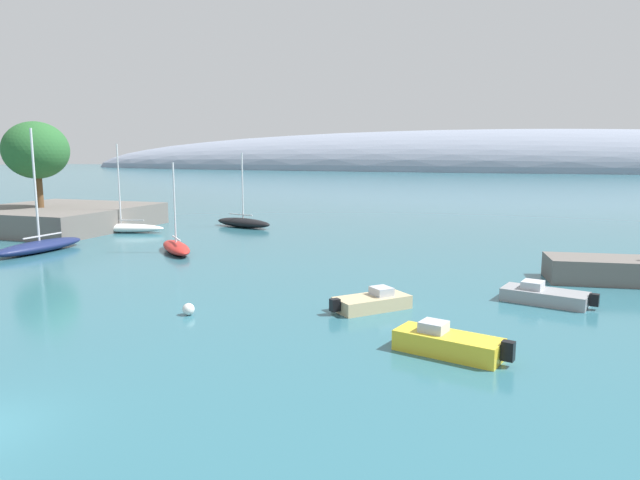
# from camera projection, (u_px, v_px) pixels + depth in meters

# --- Properties ---
(shore_outcrop) EXTENTS (15.63, 15.58, 2.23)m
(shore_outcrop) POSITION_uv_depth(u_px,v_px,m) (58.00, 217.00, 57.19)
(shore_outcrop) COLOR #66605B
(shore_outcrop) RESTS_ON ground
(tree_clump_shore) EXTENTS (6.18, 6.18, 8.42)m
(tree_clump_shore) POSITION_uv_depth(u_px,v_px,m) (36.00, 150.00, 55.19)
(tree_clump_shore) COLOR brown
(tree_clump_shore) RESTS_ON shore_outcrop
(distant_ridge) EXTENTS (399.63, 61.69, 34.91)m
(distant_ridge) POSITION_uv_depth(u_px,v_px,m) (484.00, 171.00, 242.50)
(distant_ridge) COLOR gray
(distant_ridge) RESTS_ON ground
(sailboat_black_near_shore) EXTENTS (7.30, 3.87, 7.61)m
(sailboat_black_near_shore) POSITION_uv_depth(u_px,v_px,m) (243.00, 222.00, 58.19)
(sailboat_black_near_shore) COLOR black
(sailboat_black_near_shore) RESTS_ON water
(sailboat_white_mid_mooring) EXTENTS (8.57, 3.67, 8.45)m
(sailboat_white_mid_mooring) POSITION_uv_depth(u_px,v_px,m) (121.00, 228.00, 54.33)
(sailboat_white_mid_mooring) COLOR white
(sailboat_white_mid_mooring) RESTS_ON water
(sailboat_red_outer_mooring) EXTENTS (5.47, 5.53, 6.89)m
(sailboat_red_outer_mooring) POSITION_uv_depth(u_px,v_px,m) (176.00, 247.00, 43.28)
(sailboat_red_outer_mooring) COLOR red
(sailboat_red_outer_mooring) RESTS_ON water
(sailboat_navy_end_of_line) EXTENTS (2.39, 8.19, 9.45)m
(sailboat_navy_end_of_line) POSITION_uv_depth(u_px,v_px,m) (40.00, 245.00, 43.60)
(sailboat_navy_end_of_line) COLOR navy
(sailboat_navy_end_of_line) RESTS_ON water
(motorboat_sand_foreground) EXTENTS (3.74, 3.84, 1.05)m
(motorboat_sand_foreground) POSITION_uv_depth(u_px,v_px,m) (372.00, 302.00, 27.66)
(motorboat_sand_foreground) COLOR #C6B284
(motorboat_sand_foreground) RESTS_ON water
(motorboat_grey_alongside_breakwater) EXTENTS (4.70, 2.81, 1.07)m
(motorboat_grey_alongside_breakwater) POSITION_uv_depth(u_px,v_px,m) (545.00, 296.00, 28.85)
(motorboat_grey_alongside_breakwater) COLOR gray
(motorboat_grey_alongside_breakwater) RESTS_ON water
(motorboat_yellow_outer) EXTENTS (4.57, 2.52, 1.19)m
(motorboat_yellow_outer) POSITION_uv_depth(u_px,v_px,m) (448.00, 343.00, 21.46)
(motorboat_yellow_outer) COLOR yellow
(motorboat_yellow_outer) RESTS_ON water
(mooring_buoy_white) EXTENTS (0.57, 0.57, 0.57)m
(mooring_buoy_white) POSITION_uv_depth(u_px,v_px,m) (188.00, 309.00, 26.69)
(mooring_buoy_white) COLOR silver
(mooring_buoy_white) RESTS_ON water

